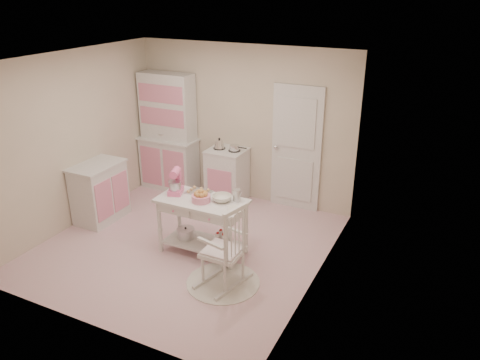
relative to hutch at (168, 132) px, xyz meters
name	(u,v)px	position (x,y,z in m)	size (l,w,h in m)	color
room_shell	(180,134)	(1.37, -1.66, 0.61)	(3.84, 3.84, 2.62)	pink
door	(296,149)	(2.32, 0.21, -0.02)	(0.82, 0.05, 2.04)	silver
hutch	(168,132)	(0.00, 0.00, 0.00)	(1.06, 0.50, 2.08)	silver
stove	(227,175)	(1.20, -0.05, -0.58)	(0.62, 0.57, 0.92)	silver
base_cabinet	(100,192)	(-0.26, -1.54, -0.58)	(0.54, 0.84, 0.92)	silver
lace_rug	(223,282)	(2.28, -2.24, -1.03)	(0.92, 0.92, 0.01)	white
rocking_chair	(223,244)	(2.28, -2.24, -0.49)	(0.48, 0.72, 1.10)	silver
work_table	(203,226)	(1.69, -1.71, -0.64)	(1.20, 0.60, 0.80)	silver
stand_mixer	(175,182)	(1.27, -1.69, -0.07)	(0.20, 0.28, 0.34)	pink
cookie_tray	(199,192)	(1.54, -1.53, -0.23)	(0.34, 0.24, 0.02)	silver
bread_basket	(201,198)	(1.71, -1.76, -0.19)	(0.25, 0.25, 0.09)	pink
mixing_bowl	(222,198)	(1.95, -1.63, -0.20)	(0.26, 0.26, 0.08)	silver
metal_pitcher	(237,195)	(2.13, -1.55, -0.16)	(0.10, 0.10, 0.17)	silver
recipe_book	(228,209)	(2.14, -1.83, -0.23)	(0.16, 0.22, 0.02)	silver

